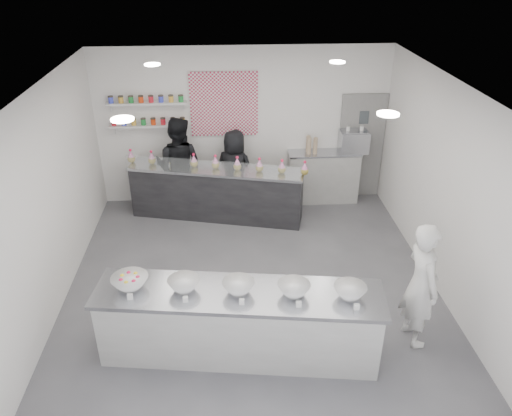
{
  "coord_description": "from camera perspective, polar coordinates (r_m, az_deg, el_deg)",
  "views": [
    {
      "loc": [
        -0.34,
        -6.06,
        4.61
      ],
      "look_at": [
        0.08,
        0.4,
        1.14
      ],
      "focal_mm": 35.0,
      "sensor_mm": 36.0,
      "label": 1
    }
  ],
  "objects": [
    {
      "name": "woman_prep",
      "position": [
        6.57,
        18.34,
        -8.31
      ],
      "size": [
        0.49,
        0.67,
        1.71
      ],
      "primitive_type": "imported",
      "rotation": [
        0.0,
        0.0,
        1.7
      ],
      "color": "silver",
      "rests_on": "floor"
    },
    {
      "name": "sneeze_guard",
      "position": [
        8.74,
        -5.11,
        4.61
      ],
      "size": [
        3.06,
        0.76,
        0.27
      ],
      "primitive_type": "cube",
      "rotation": [
        0.0,
        0.0,
        -0.24
      ],
      "color": "white",
      "rests_on": "back_bar"
    },
    {
      "name": "cookie_bags",
      "position": [
        8.99,
        -4.66,
        5.28
      ],
      "size": [
        3.28,
        0.92,
        0.26
      ],
      "primitive_type": null,
      "rotation": [
        0.0,
        0.0,
        -0.24
      ],
      "color": "#F28DCD",
      "rests_on": "back_bar"
    },
    {
      "name": "floor",
      "position": [
        7.62,
        -0.39,
        -9.01
      ],
      "size": [
        6.0,
        6.0,
        0.0
      ],
      "primitive_type": "plane",
      "color": "#515156",
      "rests_on": "ground"
    },
    {
      "name": "preserve_jars",
      "position": [
        9.45,
        -12.33,
        10.79
      ],
      "size": [
        1.45,
        0.1,
        0.56
      ],
      "primitive_type": null,
      "color": "red",
      "rests_on": "jar_shelf_lower"
    },
    {
      "name": "jar_shelf_upper",
      "position": [
        9.43,
        -12.4,
        11.64
      ],
      "size": [
        1.45,
        0.22,
        0.04
      ],
      "primitive_type": "cube",
      "color": "silver",
      "rests_on": "back_wall"
    },
    {
      "name": "espresso_ledge",
      "position": [
        9.92,
        7.65,
        3.57
      ],
      "size": [
        1.39,
        0.44,
        1.03
      ],
      "primitive_type": "cube",
      "color": "#999995",
      "rests_on": "floor"
    },
    {
      "name": "right_wall",
      "position": [
        7.48,
        21.13,
        1.63
      ],
      "size": [
        0.0,
        6.0,
        6.0
      ],
      "primitive_type": "plane",
      "rotation": [
        1.57,
        0.0,
        -1.57
      ],
      "color": "white",
      "rests_on": "floor"
    },
    {
      "name": "downlight_3",
      "position": [
        8.02,
        9.29,
        16.15
      ],
      "size": [
        0.24,
        0.24,
        0.02
      ],
      "primitive_type": "cylinder",
      "color": "white",
      "rests_on": "ceiling"
    },
    {
      "name": "cup_stacks",
      "position": [
        9.62,
        6.38,
        7.2
      ],
      "size": [
        0.24,
        0.24,
        0.32
      ],
      "primitive_type": null,
      "color": "tan",
      "rests_on": "espresso_ledge"
    },
    {
      "name": "prep_counter",
      "position": [
        6.28,
        -1.93,
        -13.01
      ],
      "size": [
        3.53,
        1.24,
        0.94
      ],
      "primitive_type": "cube",
      "rotation": [
        0.0,
        0.0,
        -0.13
      ],
      "color": "#999995",
      "rests_on": "floor"
    },
    {
      "name": "downlight_0",
      "position": [
        5.42,
        -15.03,
        9.77
      ],
      "size": [
        0.24,
        0.24,
        0.02
      ],
      "primitive_type": "cylinder",
      "color": "white",
      "rests_on": "ceiling"
    },
    {
      "name": "prep_bowls",
      "position": [
        5.93,
        -2.02,
        -9.02
      ],
      "size": [
        3.02,
        0.88,
        0.15
      ],
      "primitive_type": null,
      "rotation": [
        0.0,
        0.0,
        -0.13
      ],
      "color": "white",
      "rests_on": "prep_counter"
    },
    {
      "name": "staff_right",
      "position": [
        9.47,
        -2.47,
        4.35
      ],
      "size": [
        0.9,
        0.76,
        1.57
      ],
      "primitive_type": "imported",
      "rotation": [
        0.0,
        0.0,
        2.74
      ],
      "color": "black",
      "rests_on": "floor"
    },
    {
      "name": "label_cards",
      "position": [
        5.57,
        -1.11,
        -12.51
      ],
      "size": [
        2.66,
        0.04,
        0.07
      ],
      "primitive_type": null,
      "color": "white",
      "rests_on": "prep_counter"
    },
    {
      "name": "pattern_panel",
      "position": [
        9.42,
        -3.68,
        11.75
      ],
      "size": [
        1.25,
        0.03,
        1.2
      ],
      "primitive_type": "cube",
      "color": "#AC1F40",
      "rests_on": "back_wall"
    },
    {
      "name": "back_wall",
      "position": [
        9.58,
        -1.48,
        9.27
      ],
      "size": [
        5.5,
        0.0,
        5.5
      ],
      "primitive_type": "plane",
      "rotation": [
        1.57,
        0.0,
        0.0
      ],
      "color": "white",
      "rests_on": "floor"
    },
    {
      "name": "downlight_2",
      "position": [
        7.9,
        -11.77,
        15.76
      ],
      "size": [
        0.24,
        0.24,
        0.02
      ],
      "primitive_type": "cylinder",
      "color": "white",
      "rests_on": "ceiling"
    },
    {
      "name": "downlight_1",
      "position": [
        5.59,
        14.86,
        10.35
      ],
      "size": [
        0.24,
        0.24,
        0.02
      ],
      "primitive_type": "cylinder",
      "color": "white",
      "rests_on": "ceiling"
    },
    {
      "name": "jar_shelf_lower",
      "position": [
        9.55,
        -12.14,
        9.23
      ],
      "size": [
        1.45,
        0.22,
        0.04
      ],
      "primitive_type": "cube",
      "color": "silver",
      "rests_on": "back_wall"
    },
    {
      "name": "ceiling",
      "position": [
        6.28,
        -0.48,
        13.37
      ],
      "size": [
        6.0,
        6.0,
        0.0
      ],
      "primitive_type": "plane",
      "rotation": [
        3.14,
        0.0,
        0.0
      ],
      "color": "white",
      "rests_on": "floor"
    },
    {
      "name": "back_bar",
      "position": [
        9.25,
        -4.51,
        1.72
      ],
      "size": [
        3.24,
        1.32,
        0.99
      ],
      "primitive_type": "cube",
      "rotation": [
        0.0,
        0.0,
        -0.24
      ],
      "color": "black",
      "rests_on": "floor"
    },
    {
      "name": "left_wall",
      "position": [
        7.22,
        -22.77,
        0.36
      ],
      "size": [
        0.0,
        6.0,
        6.0
      ],
      "primitive_type": "plane",
      "rotation": [
        1.57,
        0.0,
        1.57
      ],
      "color": "white",
      "rests_on": "floor"
    },
    {
      "name": "back_door",
      "position": [
        10.06,
        11.87,
        6.87
      ],
      "size": [
        0.88,
        0.04,
        2.1
      ],
      "primitive_type": "cube",
      "color": "gray",
      "rests_on": "floor"
    },
    {
      "name": "espresso_machine",
      "position": [
        9.77,
        11.11,
        7.46
      ],
      "size": [
        0.53,
        0.37,
        0.41
      ],
      "primitive_type": "cube",
      "color": "#93969E",
      "rests_on": "espresso_ledge"
    },
    {
      "name": "staff_left",
      "position": [
        9.42,
        -8.82,
        4.83
      ],
      "size": [
        1.05,
        0.91,
        1.84
      ],
      "primitive_type": "imported",
      "rotation": [
        0.0,
        0.0,
        2.87
      ],
      "color": "black",
      "rests_on": "floor"
    }
  ]
}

